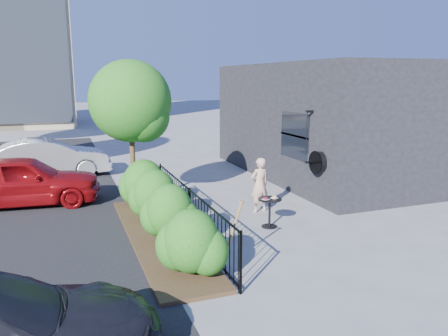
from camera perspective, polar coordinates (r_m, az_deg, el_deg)
name	(u,v)px	position (r m, az deg, el deg)	size (l,w,h in m)	color
ground	(250,227)	(10.59, 3.42, -7.66)	(120.00, 120.00, 0.00)	gray
shop_building	(338,120)	(16.72, 14.62, 6.12)	(6.22, 9.00, 4.00)	black
fence	(190,211)	(9.92, -4.53, -5.60)	(0.05, 6.05, 1.10)	black
planting_bed	(160,237)	(9.93, -8.41, -8.85)	(1.30, 6.00, 0.08)	#382616
shrubs	(162,206)	(9.84, -8.07, -4.99)	(1.10, 5.60, 1.24)	#1C5D15
patio_tree	(133,106)	(12.04, -11.78, 7.91)	(2.20, 2.20, 3.94)	#3F2B19
cafe_table	(270,207)	(10.45, 5.99, -5.15)	(0.56, 0.56, 0.75)	black
woman	(260,185)	(11.57, 4.66, -2.23)	(0.53, 0.35, 1.46)	tan
shovel	(231,238)	(8.25, 0.94, -9.11)	(0.44, 0.17, 1.30)	brown
car_red	(22,180)	(13.37, -24.91, -1.49)	(1.68, 4.17, 1.42)	#9B0C11
car_silver	(48,158)	(16.80, -22.01, 1.19)	(1.48, 4.25, 1.40)	#A7A7AC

